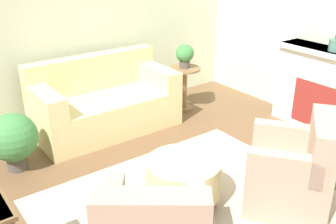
{
  "coord_description": "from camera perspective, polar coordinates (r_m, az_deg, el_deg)",
  "views": [
    {
      "loc": [
        -2.0,
        -2.38,
        2.34
      ],
      "look_at": [
        0.15,
        0.55,
        0.75
      ],
      "focal_mm": 42.0,
      "sensor_mm": 36.0,
      "label": 1
    }
  ],
  "objects": [
    {
      "name": "ground_plane",
      "position": [
        3.89,
        3.1,
        -13.38
      ],
      "size": [
        16.0,
        16.0,
        0.0
      ],
      "primitive_type": "plane",
      "color": "brown"
    },
    {
      "name": "couch",
      "position": [
        5.28,
        -9.24,
        1.16
      ],
      "size": [
        1.84,
        0.91,
        0.95
      ],
      "color": "beige",
      "rests_on": "ground_plane"
    },
    {
      "name": "potted_plant_on_side_table",
      "position": [
        5.68,
        2.45,
        8.31
      ],
      "size": [
        0.26,
        0.26,
        0.34
      ],
      "color": "#4C4742",
      "rests_on": "side_table"
    },
    {
      "name": "potted_plant_floor",
      "position": [
        4.57,
        -21.55,
        -3.61
      ],
      "size": [
        0.53,
        0.53,
        0.66
      ],
      "color": "#4C4742",
      "rests_on": "ground_plane"
    },
    {
      "name": "side_table",
      "position": [
        5.8,
        2.38,
        4.39
      ],
      "size": [
        0.46,
        0.46,
        0.65
      ],
      "color": "olive",
      "rests_on": "ground_plane"
    },
    {
      "name": "rug",
      "position": [
        3.89,
        3.1,
        -13.32
      ],
      "size": [
        2.69,
        2.12,
        0.01
      ],
      "color": "#B2A893",
      "rests_on": "ground_plane"
    },
    {
      "name": "wall_back",
      "position": [
        5.48,
        -14.71,
        13.0
      ],
      "size": [
        9.15,
        0.12,
        2.8
      ],
      "color": "beige",
      "rests_on": "ground_plane"
    },
    {
      "name": "armchair_right",
      "position": [
        3.88,
        17.71,
        -8.27
      ],
      "size": [
        1.03,
        1.03,
        0.91
      ],
      "color": "tan",
      "rests_on": "rug"
    },
    {
      "name": "fireplace",
      "position": [
        5.47,
        22.48,
        2.91
      ],
      "size": [
        0.44,
        1.57,
        1.09
      ],
      "color": "white",
      "rests_on": "ground_plane"
    },
    {
      "name": "ottoman_table",
      "position": [
        3.74,
        2.24,
        -9.45
      ],
      "size": [
        0.7,
        0.7,
        0.46
      ],
      "color": "beige",
      "rests_on": "rug"
    }
  ]
}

